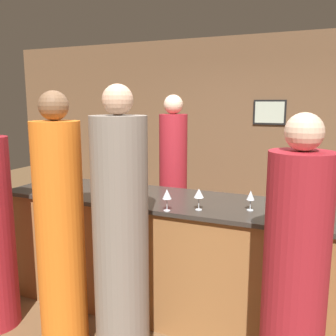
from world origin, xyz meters
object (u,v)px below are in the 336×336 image
(guest_1, at_px, (295,282))
(wine_bottle_2, at_px, (321,197))
(bartender, at_px, (173,189))
(wine_bottle_1, at_px, (64,172))
(guest_0, at_px, (61,236))
(guest_2, at_px, (121,240))

(guest_1, distance_m, wine_bottle_2, 0.87)
(bartender, relative_size, wine_bottle_1, 6.87)
(guest_0, xyz_separation_m, guest_2, (0.47, 0.08, 0.01))
(guest_2, xyz_separation_m, wine_bottle_1, (-1.22, 0.92, 0.24))
(wine_bottle_2, bearing_deg, wine_bottle_1, 177.70)
(guest_1, height_order, wine_bottle_2, guest_1)
(guest_0, distance_m, guest_2, 0.47)
(guest_0, xyz_separation_m, wine_bottle_1, (-0.75, 0.99, 0.25))
(guest_0, bearing_deg, wine_bottle_2, 27.25)
(guest_2, bearing_deg, guest_0, -170.51)
(bartender, distance_m, wine_bottle_2, 1.77)
(guest_0, xyz_separation_m, wine_bottle_2, (1.74, 0.89, 0.26))
(guest_0, relative_size, wine_bottle_1, 6.89)
(guest_2, bearing_deg, bartender, 99.82)
(bartender, relative_size, guest_0, 1.00)
(guest_0, xyz_separation_m, guest_1, (1.64, 0.10, -0.07))
(guest_1, relative_size, wine_bottle_2, 5.94)
(bartender, bearing_deg, guest_1, 132.11)
(bartender, bearing_deg, wine_bottle_2, 152.55)
(wine_bottle_2, bearing_deg, bartender, 152.55)
(guest_2, bearing_deg, guest_1, 0.91)
(guest_2, relative_size, wine_bottle_2, 6.50)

